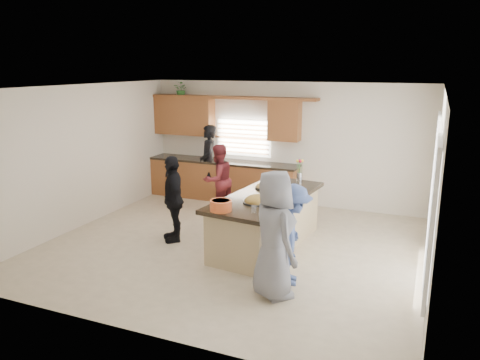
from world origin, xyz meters
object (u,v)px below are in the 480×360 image
at_px(salad_bowl, 221,205).
at_px(woman_right_back, 292,235).
at_px(island, 266,222).
at_px(woman_left_mid, 218,180).
at_px(woman_right_front, 274,235).
at_px(woman_left_front, 173,199).
at_px(woman_left_back, 209,163).

height_order(salad_bowl, woman_right_back, woman_right_back).
relative_size(island, woman_right_back, 1.87).
xyz_separation_m(salad_bowl, woman_right_back, (1.18, -0.08, -0.29)).
xyz_separation_m(woman_left_mid, woman_right_front, (2.28, -3.06, 0.13)).
relative_size(island, salad_bowl, 8.21).
relative_size(salad_bowl, woman_left_front, 0.22).
bearing_deg(salad_bowl, woman_right_front, -28.10).
xyz_separation_m(woman_left_mid, woman_left_front, (-0.10, -1.73, 0.03)).
relative_size(island, woman_left_back, 1.57).
distance_m(island, woman_right_front, 1.89).
height_order(woman_left_back, woman_right_front, woman_right_front).
bearing_deg(woman_right_back, woman_left_mid, 29.73).
distance_m(woman_left_back, woman_right_back, 4.75).
relative_size(woman_left_back, woman_left_front, 1.13).
bearing_deg(woman_left_mid, woman_right_back, 68.84).
xyz_separation_m(island, woman_right_front, (0.71, -1.70, 0.45)).
xyz_separation_m(woman_left_back, woman_left_front, (0.63, -2.73, -0.10)).
bearing_deg(woman_left_front, woman_right_back, 33.58).
xyz_separation_m(salad_bowl, woman_left_mid, (-1.22, 2.49, -0.28)).
relative_size(island, woman_left_mid, 1.83).
height_order(woman_left_front, woman_right_front, woman_right_front).
distance_m(island, woman_left_front, 1.75).
bearing_deg(woman_right_front, island, -21.93).
bearing_deg(salad_bowl, woman_left_front, 149.82).
bearing_deg(woman_left_back, woman_right_front, 6.05).
xyz_separation_m(woman_left_front, woman_right_front, (2.38, -1.33, 0.11)).
distance_m(woman_left_back, woman_left_front, 2.80).
xyz_separation_m(island, woman_left_back, (-2.30, 2.36, 0.44)).
bearing_deg(woman_left_front, woman_right_front, 22.98).
height_order(woman_left_mid, woman_left_front, woman_left_front).
height_order(woman_left_back, woman_left_mid, woman_left_back).
height_order(island, woman_left_front, woman_left_front).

